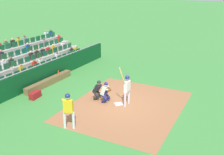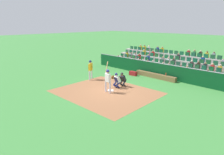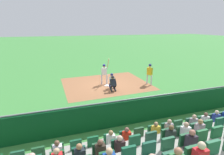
% 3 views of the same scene
% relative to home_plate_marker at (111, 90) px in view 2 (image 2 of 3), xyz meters
% --- Properties ---
extents(ground_plane, '(160.00, 160.00, 0.00)m').
position_rel_home_plate_marker_xyz_m(ground_plane, '(0.00, 0.00, -0.02)').
color(ground_plane, '#3F893D').
extents(infield_dirt_patch, '(7.56, 6.31, 0.01)m').
position_rel_home_plate_marker_xyz_m(infield_dirt_patch, '(0.00, 0.50, -0.01)').
color(infield_dirt_patch, '#9C6541').
rests_on(infield_dirt_patch, ground_plane).
extents(home_plate_marker, '(0.62, 0.62, 0.02)m').
position_rel_home_plate_marker_xyz_m(home_plate_marker, '(0.00, 0.00, 0.00)').
color(home_plate_marker, white).
rests_on(home_plate_marker, infield_dirt_patch).
extents(batter_at_plate, '(0.69, 0.50, 2.35)m').
position_rel_home_plate_marker_xyz_m(batter_at_plate, '(-0.15, 0.45, 1.13)').
color(batter_at_plate, silver).
rests_on(batter_at_plate, ground_plane).
extents(catcher_crouching, '(0.49, 0.72, 1.31)m').
position_rel_home_plate_marker_xyz_m(catcher_crouching, '(0.14, -0.79, 0.71)').
color(catcher_crouching, navy).
rests_on(catcher_crouching, ground_plane).
extents(home_plate_umpire, '(0.48, 0.50, 1.27)m').
position_rel_home_plate_marker_xyz_m(home_plate_umpire, '(0.02, -1.42, 0.67)').
color(home_plate_umpire, black).
rests_on(home_plate_umpire, ground_plane).
extents(dugout_wall, '(16.02, 0.24, 1.42)m').
position_rel_home_plate_marker_xyz_m(dugout_wall, '(0.00, -6.22, 0.67)').
color(dugout_wall, '#0A421E').
rests_on(dugout_wall, ground_plane).
extents(dugout_bench, '(4.33, 0.40, 0.44)m').
position_rel_home_plate_marker_xyz_m(dugout_bench, '(-0.39, -5.67, 0.20)').
color(dugout_bench, brown).
rests_on(dugout_bench, ground_plane).
extents(water_bottle_on_bench, '(0.07, 0.07, 0.26)m').
position_rel_home_plate_marker_xyz_m(water_bottle_on_bench, '(-1.49, -5.71, 0.55)').
color(water_bottle_on_bench, '#D14B25').
rests_on(water_bottle_on_bench, dugout_bench).
extents(equipment_duffel_bag, '(0.82, 0.44, 0.41)m').
position_rel_home_plate_marker_xyz_m(equipment_duffel_bag, '(1.75, -4.89, 0.19)').
color(equipment_duffel_bag, maroon).
rests_on(equipment_duffel_bag, ground_plane).
extents(on_deck_batter, '(0.39, 0.59, 1.86)m').
position_rel_home_plate_marker_xyz_m(on_deck_batter, '(3.57, -0.86, 1.13)').
color(on_deck_batter, silver).
rests_on(on_deck_batter, ground_plane).
extents(bleacher_stand, '(15.55, 3.87, 2.36)m').
position_rel_home_plate_marker_xyz_m(bleacher_stand, '(-0.00, -9.99, 0.64)').
color(bleacher_stand, '#9F9C92').
rests_on(bleacher_stand, ground_plane).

